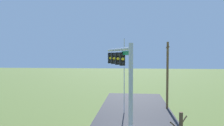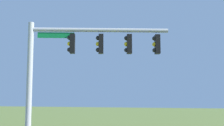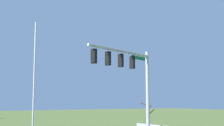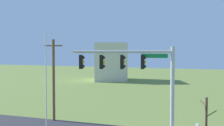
{
  "view_description": "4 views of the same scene",
  "coord_description": "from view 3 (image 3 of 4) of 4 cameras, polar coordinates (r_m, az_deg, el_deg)",
  "views": [
    {
      "loc": [
        16.73,
        -0.31,
        6.26
      ],
      "look_at": [
        -0.74,
        -1.95,
        5.57
      ],
      "focal_mm": 34.93,
      "sensor_mm": 36.0,
      "label": 1
    },
    {
      "loc": [
        -4.63,
        12.23,
        3.33
      ],
      "look_at": [
        -0.89,
        -1.15,
        4.93
      ],
      "focal_mm": 47.31,
      "sensor_mm": 36.0,
      "label": 2
    },
    {
      "loc": [
        -12.46,
        -19.67,
        3.05
      ],
      "look_at": [
        -0.65,
        -0.95,
        5.78
      ],
      "focal_mm": 49.46,
      "sensor_mm": 36.0,
      "label": 3
    },
    {
      "loc": [
        6.16,
        -20.99,
        6.91
      ],
      "look_at": [
        -1.1,
        -1.05,
        5.83
      ],
      "focal_mm": 48.33,
      "sensor_mm": 36.0,
      "label": 4
    }
  ],
  "objects": [
    {
      "name": "bare_tree",
      "position": [
        28.16,
        6.66,
        -9.78
      ],
      "size": [
        1.27,
        1.02,
        3.23
      ],
      "color": "brown",
      "rests_on": "ground_plane"
    },
    {
      "name": "signal_mast",
      "position": [
        23.03,
        3.57,
        -2.02
      ],
      "size": [
        6.64,
        2.33,
        6.99
      ],
      "color": "#B2B5BA",
      "rests_on": "ground_plane"
    },
    {
      "name": "flagpole",
      "position": [
        19.48,
        -14.24,
        -4.08
      ],
      "size": [
        0.1,
        0.1,
        7.96
      ],
      "primitive_type": "cylinder",
      "color": "silver",
      "rests_on": "ground_plane"
    }
  ]
}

